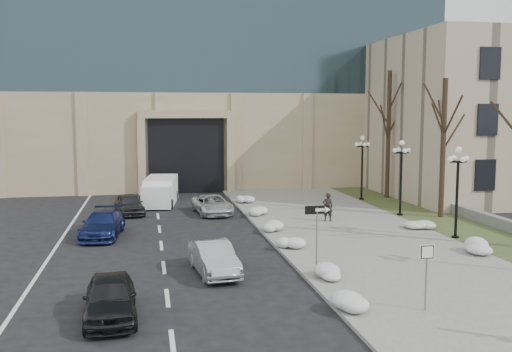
{
  "coord_description": "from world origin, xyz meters",
  "views": [
    {
      "loc": [
        -7.09,
        -13.63,
        6.51
      ],
      "look_at": [
        -2.08,
        12.48,
        3.5
      ],
      "focal_mm": 40.0,
      "sensor_mm": 36.0,
      "label": 1
    }
  ],
  "objects_px": {
    "pedestrian": "(328,207)",
    "keep_sign": "(427,263)",
    "lamppost_d": "(362,159)",
    "car_a": "(110,297)",
    "car_c": "(102,224)",
    "car_b": "(214,258)",
    "lamppost_c": "(401,168)",
    "one_way_sign": "(321,218)",
    "lamppost_b": "(458,180)",
    "car_d": "(212,204)",
    "box_truck": "(160,191)",
    "car_e": "(129,204)"
  },
  "relations": [
    {
      "from": "pedestrian",
      "to": "keep_sign",
      "type": "relative_size",
      "value": 0.73
    },
    {
      "from": "lamppost_d",
      "to": "car_a",
      "type": "bearing_deg",
      "value": -128.17
    },
    {
      "from": "car_a",
      "to": "car_c",
      "type": "height_order",
      "value": "car_a"
    },
    {
      "from": "car_a",
      "to": "car_c",
      "type": "relative_size",
      "value": 0.87
    },
    {
      "from": "car_b",
      "to": "pedestrian",
      "type": "height_order",
      "value": "pedestrian"
    },
    {
      "from": "car_c",
      "to": "pedestrian",
      "type": "relative_size",
      "value": 2.76
    },
    {
      "from": "car_a",
      "to": "car_c",
      "type": "distance_m",
      "value": 12.27
    },
    {
      "from": "car_c",
      "to": "lamppost_d",
      "type": "xyz_separation_m",
      "value": [
        17.75,
        8.93,
        2.41
      ]
    },
    {
      "from": "lamppost_c",
      "to": "lamppost_d",
      "type": "relative_size",
      "value": 1.0
    },
    {
      "from": "car_a",
      "to": "one_way_sign",
      "type": "relative_size",
      "value": 1.43
    },
    {
      "from": "car_b",
      "to": "pedestrian",
      "type": "xyz_separation_m",
      "value": [
        7.79,
        9.23,
        0.3
      ]
    },
    {
      "from": "car_a",
      "to": "one_way_sign",
      "type": "xyz_separation_m",
      "value": [
        8.0,
        3.46,
        1.63
      ]
    },
    {
      "from": "car_a",
      "to": "lamppost_b",
      "type": "distance_m",
      "value": 18.67
    },
    {
      "from": "car_b",
      "to": "lamppost_b",
      "type": "distance_m",
      "value": 13.61
    },
    {
      "from": "keep_sign",
      "to": "lamppost_d",
      "type": "xyz_separation_m",
      "value": [
        6.65,
        22.66,
        1.39
      ]
    },
    {
      "from": "car_d",
      "to": "lamppost_d",
      "type": "relative_size",
      "value": 0.92
    },
    {
      "from": "box_truck",
      "to": "lamppost_c",
      "type": "bearing_deg",
      "value": -20.73
    },
    {
      "from": "car_d",
      "to": "box_truck",
      "type": "xyz_separation_m",
      "value": [
        -3.16,
        4.61,
        0.28
      ]
    },
    {
      "from": "car_a",
      "to": "car_d",
      "type": "bearing_deg",
      "value": 70.76
    },
    {
      "from": "car_a",
      "to": "car_e",
      "type": "xyz_separation_m",
      "value": [
        0.07,
        18.74,
        -0.03
      ]
    },
    {
      "from": "one_way_sign",
      "to": "keep_sign",
      "type": "height_order",
      "value": "one_way_sign"
    },
    {
      "from": "car_a",
      "to": "car_e",
      "type": "height_order",
      "value": "car_a"
    },
    {
      "from": "car_e",
      "to": "keep_sign",
      "type": "distance_m",
      "value": 22.56
    },
    {
      "from": "car_a",
      "to": "lamppost_b",
      "type": "bearing_deg",
      "value": 23.34
    },
    {
      "from": "lamppost_c",
      "to": "one_way_sign",
      "type": "bearing_deg",
      "value": -127.63
    },
    {
      "from": "one_way_sign",
      "to": "lamppost_b",
      "type": "bearing_deg",
      "value": 27.95
    },
    {
      "from": "lamppost_d",
      "to": "lamppost_c",
      "type": "bearing_deg",
      "value": -90.0
    },
    {
      "from": "one_way_sign",
      "to": "lamppost_c",
      "type": "distance_m",
      "value": 14.15
    },
    {
      "from": "car_d",
      "to": "lamppost_c",
      "type": "height_order",
      "value": "lamppost_c"
    },
    {
      "from": "pedestrian",
      "to": "one_way_sign",
      "type": "relative_size",
      "value": 0.59
    },
    {
      "from": "car_c",
      "to": "keep_sign",
      "type": "relative_size",
      "value": 2.0
    },
    {
      "from": "car_d",
      "to": "car_a",
      "type": "bearing_deg",
      "value": -113.11
    },
    {
      "from": "lamppost_d",
      "to": "car_e",
      "type": "bearing_deg",
      "value": -171.7
    },
    {
      "from": "car_d",
      "to": "pedestrian",
      "type": "xyz_separation_m",
      "value": [
        6.3,
        -4.27,
        0.34
      ]
    },
    {
      "from": "car_b",
      "to": "car_c",
      "type": "xyz_separation_m",
      "value": [
        -4.91,
        7.87,
        0.01
      ]
    },
    {
      "from": "box_truck",
      "to": "lamppost_c",
      "type": "xyz_separation_m",
      "value": [
        14.52,
        -7.8,
        2.18
      ]
    },
    {
      "from": "car_c",
      "to": "lamppost_b",
      "type": "relative_size",
      "value": 0.96
    },
    {
      "from": "car_c",
      "to": "box_truck",
      "type": "xyz_separation_m",
      "value": [
        3.23,
        10.24,
        0.23
      ]
    },
    {
      "from": "car_d",
      "to": "lamppost_c",
      "type": "bearing_deg",
      "value": -22.36
    },
    {
      "from": "keep_sign",
      "to": "lamppost_c",
      "type": "bearing_deg",
      "value": 69.98
    },
    {
      "from": "keep_sign",
      "to": "lamppost_d",
      "type": "relative_size",
      "value": 0.48
    },
    {
      "from": "pedestrian",
      "to": "lamppost_d",
      "type": "relative_size",
      "value": 0.35
    },
    {
      "from": "car_a",
      "to": "pedestrian",
      "type": "distance_m",
      "value": 17.85
    },
    {
      "from": "car_e",
      "to": "lamppost_d",
      "type": "bearing_deg",
      "value": -2.89
    },
    {
      "from": "lamppost_b",
      "to": "car_d",
      "type": "bearing_deg",
      "value": 139.51
    },
    {
      "from": "car_e",
      "to": "lamppost_c",
      "type": "relative_size",
      "value": 0.8
    },
    {
      "from": "car_d",
      "to": "box_truck",
      "type": "height_order",
      "value": "box_truck"
    },
    {
      "from": "car_d",
      "to": "one_way_sign",
      "type": "bearing_deg",
      "value": -85.92
    },
    {
      "from": "car_c",
      "to": "one_way_sign",
      "type": "xyz_separation_m",
      "value": [
        9.12,
        -8.76,
        1.65
      ]
    },
    {
      "from": "car_a",
      "to": "car_d",
      "type": "relative_size",
      "value": 0.91
    }
  ]
}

